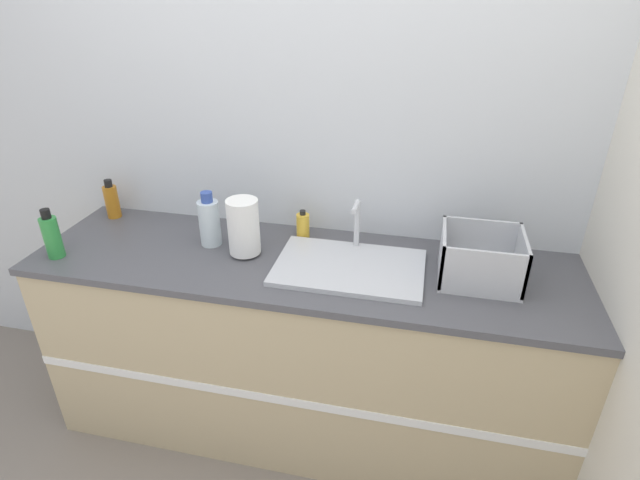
% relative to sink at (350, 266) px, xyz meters
% --- Properties ---
extents(ground_plane, '(12.00, 12.00, 0.00)m').
position_rel_sink_xyz_m(ground_plane, '(-0.19, -0.28, -0.92)').
color(ground_plane, slate).
extents(wall_back, '(4.60, 0.06, 2.60)m').
position_rel_sink_xyz_m(wall_back, '(-0.19, 0.35, 0.38)').
color(wall_back, silver).
rests_on(wall_back, ground_plane).
extents(counter_cabinet, '(2.22, 0.63, 0.90)m').
position_rel_sink_xyz_m(counter_cabinet, '(-0.19, 0.02, -0.46)').
color(counter_cabinet, tan).
rests_on(counter_cabinet, ground_plane).
extents(sink, '(0.58, 0.38, 0.23)m').
position_rel_sink_xyz_m(sink, '(0.00, 0.00, 0.00)').
color(sink, silver).
rests_on(sink, counter_cabinet).
extents(paper_towel_roll, '(0.13, 0.13, 0.24)m').
position_rel_sink_xyz_m(paper_towel_roll, '(-0.44, 0.02, 0.11)').
color(paper_towel_roll, '#4C4C51').
rests_on(paper_towel_roll, counter_cabinet).
extents(dish_rack, '(0.30, 0.27, 0.19)m').
position_rel_sink_xyz_m(dish_rack, '(0.49, 0.04, 0.06)').
color(dish_rack, '#B7BABF').
rests_on(dish_rack, counter_cabinet).
extents(bottle_amber, '(0.06, 0.06, 0.19)m').
position_rel_sink_xyz_m(bottle_amber, '(-1.17, 0.23, 0.07)').
color(bottle_amber, '#B26B19').
rests_on(bottle_amber, counter_cabinet).
extents(bottle_green, '(0.07, 0.07, 0.21)m').
position_rel_sink_xyz_m(bottle_green, '(-1.18, -0.16, 0.08)').
color(bottle_green, '#2D8C3D').
rests_on(bottle_green, counter_cabinet).
extents(bottle_clear, '(0.09, 0.09, 0.24)m').
position_rel_sink_xyz_m(bottle_clear, '(-0.61, 0.08, 0.09)').
color(bottle_clear, silver).
rests_on(bottle_clear, counter_cabinet).
extents(soap_dispenser, '(0.06, 0.06, 0.13)m').
position_rel_sink_xyz_m(soap_dispenser, '(-0.24, 0.22, 0.04)').
color(soap_dispenser, gold).
rests_on(soap_dispenser, counter_cabinet).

